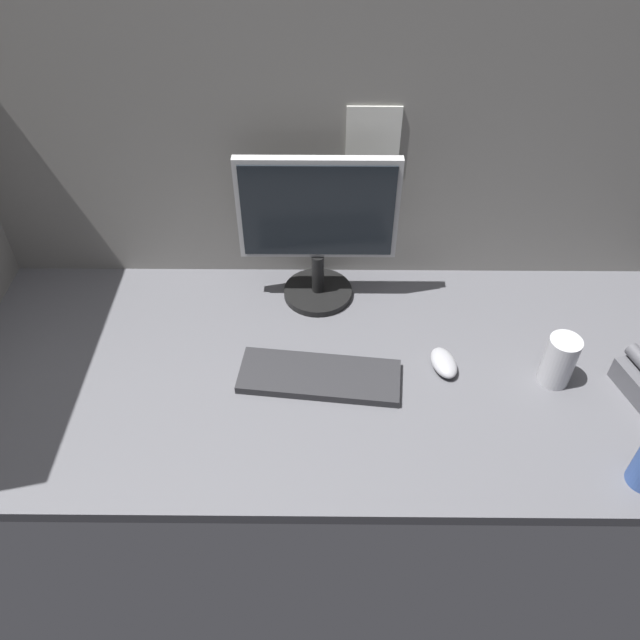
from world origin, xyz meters
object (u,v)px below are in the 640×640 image
Objects in this scene: keyboard at (320,376)px; monitor at (318,225)px; mouse at (444,363)px; mug_steel at (560,361)px.

monitor is at bearing 97.43° from keyboard.
mouse is at bearing 13.77° from keyboard.
keyboard is at bearing -179.49° from mug_steel.
mug_steel is (53.98, 0.48, 5.38)cm from keyboard.
monitor is at bearing 151.31° from mug_steel.
mouse reaches higher than keyboard.
keyboard is at bearing -88.75° from monitor.
mug_steel is at bearing -28.69° from monitor.
mug_steel reaches higher than keyboard.
mug_steel is (54.64, -29.90, -15.44)cm from monitor.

